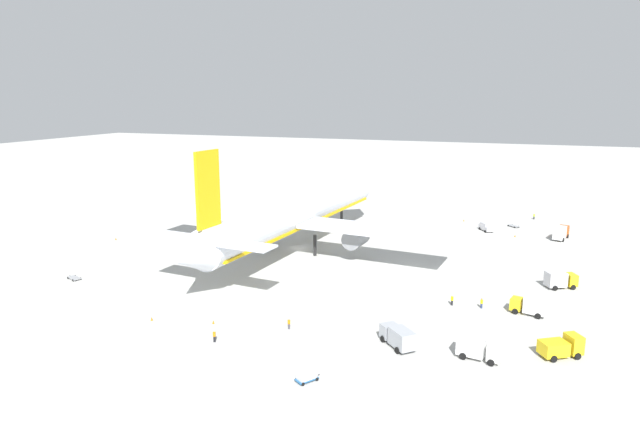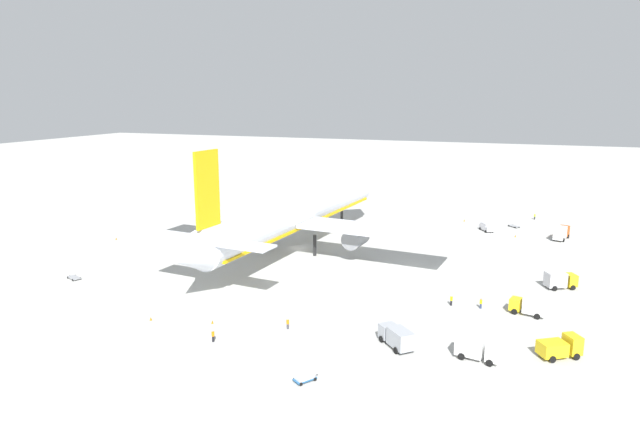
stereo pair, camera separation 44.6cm
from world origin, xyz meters
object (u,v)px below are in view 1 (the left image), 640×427
object	(u,v)px
service_truck_0	(478,348)
service_truck_2	(561,232)
traffic_cone_2	(213,322)
baggage_cart_1	(513,226)
ground_worker_0	(534,216)
ground_worker_2	(289,324)
ground_worker_1	(214,336)
airliner	(296,215)
traffic_cone_4	(152,319)
service_truck_4	(561,346)
traffic_cone_1	(515,236)
service_truck_5	(560,279)
baggage_cart_0	(74,278)
service_van	(486,227)
service_truck_3	(398,336)
baggage_cart_2	(307,375)
traffic_cone_3	(464,220)
traffic_cone_0	(116,239)
ground_worker_3	(452,300)
ground_worker_4	(482,303)
service_truck_1	(530,305)

from	to	relation	value
service_truck_0	service_truck_2	xyz separation A→B (m)	(69.21, -12.94, 0.18)
service_truck_0	traffic_cone_2	bearing A→B (deg)	93.00
baggage_cart_1	ground_worker_0	world-z (taller)	ground_worker_0
service_truck_0	ground_worker_2	distance (m)	26.42
service_truck_2	ground_worker_0	xyz separation A→B (m)	(20.79, 5.69, -0.89)
ground_worker_0	ground_worker_1	size ratio (longest dim) A/B	0.97
airliner	traffic_cone_4	bearing A→B (deg)	172.90
service_truck_4	traffic_cone_1	xyz separation A→B (m)	(63.44, 7.11, -1.15)
service_truck_5	service_truck_0	bearing A→B (deg)	161.22
baggage_cart_0	traffic_cone_1	world-z (taller)	traffic_cone_1
service_van	baggage_cart_1	distance (m)	9.42
ground_worker_2	service_truck_3	bearing A→B (deg)	-90.98
traffic_cone_4	service_truck_5	bearing A→B (deg)	-57.59
service_truck_5	baggage_cart_2	world-z (taller)	service_truck_5
airliner	traffic_cone_3	bearing A→B (deg)	-36.81
traffic_cone_1	traffic_cone_3	xyz separation A→B (m)	(12.94, 13.30, 0.00)
service_truck_0	service_truck_5	world-z (taller)	service_truck_5
service_truck_4	traffic_cone_4	size ratio (longest dim) A/B	10.55
baggage_cart_1	traffic_cone_0	size ratio (longest dim) A/B	5.57
baggage_cart_0	baggage_cart_2	xyz separation A→B (m)	(-19.62, -53.77, 0.53)
service_truck_4	ground_worker_3	world-z (taller)	service_truck_4
baggage_cart_2	traffic_cone_4	bearing A→B (deg)	73.12
baggage_cart_0	traffic_cone_0	bearing A→B (deg)	25.46
ground_worker_1	traffic_cone_1	world-z (taller)	ground_worker_1
service_van	ground_worker_4	size ratio (longest dim) A/B	3.00
ground_worker_1	traffic_cone_4	xyz separation A→B (m)	(3.15, 12.68, -0.59)
traffic_cone_3	traffic_cone_4	size ratio (longest dim) A/B	1.00
service_van	ground_worker_0	xyz separation A→B (m)	(18.27, -11.30, -0.20)
service_van	ground_worker_4	xyz separation A→B (m)	(-53.57, -3.10, -0.20)
service_truck_0	traffic_cone_3	distance (m)	81.51
baggage_cart_2	ground_worker_3	bearing A→B (deg)	-22.93
service_van	ground_worker_2	distance (m)	74.93
service_truck_4	service_van	distance (m)	68.73
traffic_cone_0	ground_worker_2	bearing A→B (deg)	-119.06
service_truck_5	ground_worker_4	distance (m)	18.91
traffic_cone_3	service_truck_2	bearing A→B (deg)	-116.51
service_truck_1	service_truck_4	xyz separation A→B (m)	(-13.57, -3.77, -0.16)
ground_worker_2	traffic_cone_1	size ratio (longest dim) A/B	2.92
service_truck_3	traffic_cone_1	world-z (taller)	service_truck_3
service_truck_3	baggage_cart_2	world-z (taller)	service_truck_3
ground_worker_3	traffic_cone_3	bearing A→B (deg)	4.43
traffic_cone_2	traffic_cone_4	size ratio (longest dim) A/B	1.00
baggage_cart_1	ground_worker_3	size ratio (longest dim) A/B	1.79
service_truck_1	service_truck_4	distance (m)	14.08
service_truck_1	ground_worker_0	xyz separation A→B (m)	(71.98, -0.99, -0.74)
service_truck_5	service_truck_2	bearing A→B (deg)	-2.85
airliner	baggage_cart_1	xyz separation A→B (m)	(39.43, -43.81, -7.61)
traffic_cone_0	ground_worker_4	bearing A→B (deg)	-99.72
ground_worker_2	traffic_cone_1	xyz separation A→B (m)	(67.68, -29.32, -0.54)
service_truck_5	traffic_cone_3	world-z (taller)	service_truck_5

